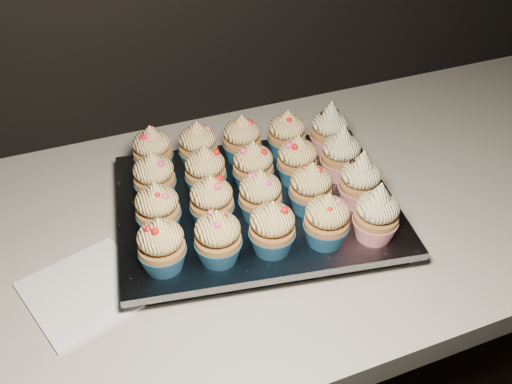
% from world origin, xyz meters
% --- Properties ---
extents(worktop, '(2.44, 0.64, 0.04)m').
position_xyz_m(worktop, '(0.00, 1.70, 0.88)').
color(worktop, beige).
rests_on(worktop, cabinet).
extents(napkin, '(0.18, 0.18, 0.00)m').
position_xyz_m(napkin, '(-0.17, 1.63, 0.90)').
color(napkin, white).
rests_on(napkin, worktop).
extents(baking_tray, '(0.43, 0.35, 0.02)m').
position_xyz_m(baking_tray, '(0.10, 1.68, 0.91)').
color(baking_tray, black).
rests_on(baking_tray, worktop).
extents(foil_lining, '(0.46, 0.39, 0.01)m').
position_xyz_m(foil_lining, '(0.10, 1.68, 0.93)').
color(foil_lining, silver).
rests_on(foil_lining, baking_tray).
extents(cupcake_0, '(0.06, 0.06, 0.08)m').
position_xyz_m(cupcake_0, '(-0.07, 1.60, 0.97)').
color(cupcake_0, '#1A517B').
rests_on(cupcake_0, foil_lining).
extents(cupcake_1, '(0.06, 0.06, 0.08)m').
position_xyz_m(cupcake_1, '(0.00, 1.59, 0.97)').
color(cupcake_1, '#1A517B').
rests_on(cupcake_1, foil_lining).
extents(cupcake_2, '(0.06, 0.06, 0.08)m').
position_xyz_m(cupcake_2, '(0.08, 1.58, 0.97)').
color(cupcake_2, '#1A517B').
rests_on(cupcake_2, foil_lining).
extents(cupcake_3, '(0.06, 0.06, 0.08)m').
position_xyz_m(cupcake_3, '(0.15, 1.56, 0.97)').
color(cupcake_3, '#1A517B').
rests_on(cupcake_3, foil_lining).
extents(cupcake_4, '(0.06, 0.06, 0.10)m').
position_xyz_m(cupcake_4, '(0.22, 1.55, 0.97)').
color(cupcake_4, red).
rests_on(cupcake_4, foil_lining).
extents(cupcake_5, '(0.06, 0.06, 0.08)m').
position_xyz_m(cupcake_5, '(-0.05, 1.67, 0.97)').
color(cupcake_5, '#1A517B').
rests_on(cupcake_5, foil_lining).
extents(cupcake_6, '(0.06, 0.06, 0.08)m').
position_xyz_m(cupcake_6, '(0.02, 1.66, 0.97)').
color(cupcake_6, '#1A517B').
rests_on(cupcake_6, foil_lining).
extents(cupcake_7, '(0.06, 0.06, 0.08)m').
position_xyz_m(cupcake_7, '(0.09, 1.65, 0.97)').
color(cupcake_7, '#1A517B').
rests_on(cupcake_7, foil_lining).
extents(cupcake_8, '(0.06, 0.06, 0.08)m').
position_xyz_m(cupcake_8, '(0.16, 1.63, 0.97)').
color(cupcake_8, '#1A517B').
rests_on(cupcake_8, foil_lining).
extents(cupcake_9, '(0.06, 0.06, 0.10)m').
position_xyz_m(cupcake_9, '(0.24, 1.62, 0.97)').
color(cupcake_9, red).
rests_on(cupcake_9, foil_lining).
extents(cupcake_10, '(0.06, 0.06, 0.08)m').
position_xyz_m(cupcake_10, '(-0.04, 1.75, 0.97)').
color(cupcake_10, '#1A517B').
rests_on(cupcake_10, foil_lining).
extents(cupcake_11, '(0.06, 0.06, 0.08)m').
position_xyz_m(cupcake_11, '(0.03, 1.73, 0.97)').
color(cupcake_11, '#1A517B').
rests_on(cupcake_11, foil_lining).
extents(cupcake_12, '(0.06, 0.06, 0.08)m').
position_xyz_m(cupcake_12, '(0.11, 1.72, 0.97)').
color(cupcake_12, '#1A517B').
rests_on(cupcake_12, foil_lining).
extents(cupcake_13, '(0.06, 0.06, 0.08)m').
position_xyz_m(cupcake_13, '(0.18, 1.71, 0.97)').
color(cupcake_13, '#1A517B').
rests_on(cupcake_13, foil_lining).
extents(cupcake_14, '(0.06, 0.06, 0.10)m').
position_xyz_m(cupcake_14, '(0.24, 1.69, 0.97)').
color(cupcake_14, red).
rests_on(cupcake_14, foil_lining).
extents(cupcake_15, '(0.06, 0.06, 0.08)m').
position_xyz_m(cupcake_15, '(-0.03, 1.82, 0.97)').
color(cupcake_15, '#1A517B').
rests_on(cupcake_15, foil_lining).
extents(cupcake_16, '(0.06, 0.06, 0.08)m').
position_xyz_m(cupcake_16, '(0.04, 1.80, 0.97)').
color(cupcake_16, '#1A517B').
rests_on(cupcake_16, foil_lining).
extents(cupcake_17, '(0.06, 0.06, 0.08)m').
position_xyz_m(cupcake_17, '(0.12, 1.79, 0.97)').
color(cupcake_17, '#1A517B').
rests_on(cupcake_17, foil_lining).
extents(cupcake_18, '(0.06, 0.06, 0.08)m').
position_xyz_m(cupcake_18, '(0.19, 1.78, 0.97)').
color(cupcake_18, '#1A517B').
rests_on(cupcake_18, foil_lining).
extents(cupcake_19, '(0.06, 0.06, 0.10)m').
position_xyz_m(cupcake_19, '(0.26, 1.76, 0.97)').
color(cupcake_19, red).
rests_on(cupcake_19, foil_lining).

